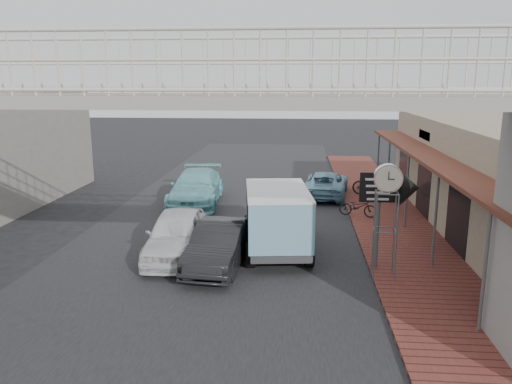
% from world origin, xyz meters
% --- Properties ---
extents(ground, '(120.00, 120.00, 0.00)m').
position_xyz_m(ground, '(0.00, 0.00, 0.00)').
color(ground, black).
rests_on(ground, ground).
extents(road_strip, '(10.00, 60.00, 0.01)m').
position_xyz_m(road_strip, '(0.00, 0.00, 0.01)').
color(road_strip, black).
rests_on(road_strip, ground).
extents(sidewalk, '(3.00, 40.00, 0.10)m').
position_xyz_m(sidewalk, '(6.50, 3.00, 0.05)').
color(sidewalk, brown).
rests_on(sidewalk, ground).
extents(footbridge, '(16.40, 2.40, 6.34)m').
position_xyz_m(footbridge, '(0.00, -4.00, 3.18)').
color(footbridge, gray).
rests_on(footbridge, ground).
extents(white_hatchback, '(2.06, 4.44, 1.47)m').
position_xyz_m(white_hatchback, '(-0.94, 1.37, 0.74)').
color(white_hatchback, silver).
rests_on(white_hatchback, ground).
extents(dark_sedan, '(1.73, 4.13, 1.33)m').
position_xyz_m(dark_sedan, '(0.53, 0.68, 0.66)').
color(dark_sedan, black).
rests_on(dark_sedan, ground).
extents(angkot_curb, '(2.55, 4.56, 1.20)m').
position_xyz_m(angkot_curb, '(4.20, 10.29, 0.60)').
color(angkot_curb, '#6AA0B8').
rests_on(angkot_curb, ground).
extents(angkot_far, '(2.40, 5.32, 1.51)m').
position_xyz_m(angkot_far, '(-1.71, 8.19, 0.76)').
color(angkot_far, '#78C8D1').
rests_on(angkot_far, ground).
extents(angkot_van, '(2.44, 4.55, 2.14)m').
position_xyz_m(angkot_van, '(2.19, 2.13, 1.36)').
color(angkot_van, black).
rests_on(angkot_van, ground).
extents(motorcycle_near, '(1.62, 0.98, 0.81)m').
position_xyz_m(motorcycle_near, '(5.30, 6.35, 0.50)').
color(motorcycle_near, black).
rests_on(motorcycle_near, sidewalk).
extents(motorcycle_far, '(1.81, 0.75, 1.05)m').
position_xyz_m(motorcycle_far, '(6.36, 10.33, 0.63)').
color(motorcycle_far, black).
rests_on(motorcycle_far, sidewalk).
extents(street_clock, '(0.80, 0.66, 3.19)m').
position_xyz_m(street_clock, '(5.30, 0.09, 2.75)').
color(street_clock, '#59595B').
rests_on(street_clock, sidewalk).
extents(arrow_sign, '(1.70, 1.07, 2.93)m').
position_xyz_m(arrow_sign, '(5.92, 0.73, 2.47)').
color(arrow_sign, '#59595B').
rests_on(arrow_sign, sidewalk).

